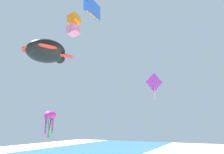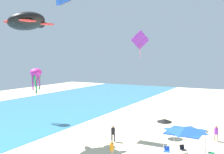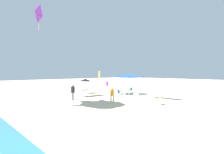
{
  "view_description": "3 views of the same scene",
  "coord_description": "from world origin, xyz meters",
  "px_view_note": "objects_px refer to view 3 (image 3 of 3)",
  "views": [
    {
      "loc": [
        -14.78,
        4.66,
        5.51
      ],
      "look_at": [
        0.07,
        12.33,
        9.83
      ],
      "focal_mm": 30.88,
      "sensor_mm": 36.0,
      "label": 1
    },
    {
      "loc": [
        -21.56,
        -2.06,
        9.05
      ],
      "look_at": [
        0.07,
        9.69,
        7.31
      ],
      "focal_mm": 41.64,
      "sensor_mm": 36.0,
      "label": 2
    },
    {
      "loc": [
        -14.81,
        21.57,
        3.16
      ],
      "look_at": [
        2.65,
        5.31,
        2.5
      ],
      "focal_mm": 28.88,
      "sensor_mm": 36.0,
      "label": 3
    }
  ],
  "objects_px": {
    "person_watching_sky": "(160,94)",
    "person_beachcomber": "(73,91)",
    "canopy_tent": "(128,76)",
    "folding_chair_right_of_tent": "(130,90)",
    "beach_umbrella": "(85,80)",
    "kite_diamond_purple": "(39,14)",
    "person_near_umbrella": "(107,84)",
    "cooler_box": "(136,95)",
    "folding_chair_near_cooler": "(120,91)",
    "banner_flag": "(99,79)",
    "folding_chair_facing_ocean": "(120,92)",
    "person_by_tent": "(112,94)"
  },
  "relations": [
    {
      "from": "canopy_tent",
      "to": "person_beachcomber",
      "type": "bearing_deg",
      "value": 81.64
    },
    {
      "from": "cooler_box",
      "to": "person_by_tent",
      "type": "distance_m",
      "value": 5.77
    },
    {
      "from": "folding_chair_near_cooler",
      "to": "folding_chair_right_of_tent",
      "type": "bearing_deg",
      "value": -38.55
    },
    {
      "from": "folding_chair_near_cooler",
      "to": "kite_diamond_purple",
      "type": "height_order",
      "value": "kite_diamond_purple"
    },
    {
      "from": "cooler_box",
      "to": "banner_flag",
      "type": "height_order",
      "value": "banner_flag"
    },
    {
      "from": "person_beachcomber",
      "to": "person_watching_sky",
      "type": "bearing_deg",
      "value": 54.65
    },
    {
      "from": "canopy_tent",
      "to": "person_watching_sky",
      "type": "distance_m",
      "value": 8.16
    },
    {
      "from": "person_beachcomber",
      "to": "person_near_umbrella",
      "type": "xyz_separation_m",
      "value": [
        5.38,
        -9.88,
        -0.01
      ]
    },
    {
      "from": "person_beachcomber",
      "to": "folding_chair_right_of_tent",
      "type": "bearing_deg",
      "value": 119.0
    },
    {
      "from": "banner_flag",
      "to": "person_by_tent",
      "type": "distance_m",
      "value": 11.49
    },
    {
      "from": "cooler_box",
      "to": "folding_chair_near_cooler",
      "type": "bearing_deg",
      "value": 2.48
    },
    {
      "from": "folding_chair_facing_ocean",
      "to": "cooler_box",
      "type": "xyz_separation_m",
      "value": [
        -1.7,
        -1.32,
        -0.27
      ]
    },
    {
      "from": "beach_umbrella",
      "to": "kite_diamond_purple",
      "type": "bearing_deg",
      "value": 47.62
    },
    {
      "from": "person_near_umbrella",
      "to": "folding_chair_near_cooler",
      "type": "bearing_deg",
      "value": 94.92
    },
    {
      "from": "folding_chair_right_of_tent",
      "to": "cooler_box",
      "type": "relative_size",
      "value": 1.1
    },
    {
      "from": "canopy_tent",
      "to": "person_by_tent",
      "type": "distance_m",
      "value": 6.84
    },
    {
      "from": "beach_umbrella",
      "to": "folding_chair_near_cooler",
      "type": "height_order",
      "value": "beach_umbrella"
    },
    {
      "from": "folding_chair_facing_ocean",
      "to": "banner_flag",
      "type": "xyz_separation_m",
      "value": [
        6.55,
        -1.91,
        1.57
      ]
    },
    {
      "from": "folding_chair_near_cooler",
      "to": "person_beachcomber",
      "type": "relative_size",
      "value": 0.45
    },
    {
      "from": "beach_umbrella",
      "to": "person_near_umbrella",
      "type": "relative_size",
      "value": 1.26
    },
    {
      "from": "beach_umbrella",
      "to": "banner_flag",
      "type": "relative_size",
      "value": 0.67
    },
    {
      "from": "canopy_tent",
      "to": "cooler_box",
      "type": "bearing_deg",
      "value": 168.24
    },
    {
      "from": "person_by_tent",
      "to": "folding_chair_facing_ocean",
      "type": "bearing_deg",
      "value": 49.47
    },
    {
      "from": "person_near_umbrella",
      "to": "kite_diamond_purple",
      "type": "height_order",
      "value": "kite_diamond_purple"
    },
    {
      "from": "folding_chair_facing_ocean",
      "to": "person_beachcomber",
      "type": "relative_size",
      "value": 0.45
    },
    {
      "from": "folding_chair_near_cooler",
      "to": "person_beachcomber",
      "type": "bearing_deg",
      "value": 134.17
    },
    {
      "from": "beach_umbrella",
      "to": "person_watching_sky",
      "type": "bearing_deg",
      "value": 179.59
    },
    {
      "from": "folding_chair_facing_ocean",
      "to": "person_by_tent",
      "type": "xyz_separation_m",
      "value": [
        -3.1,
        4.22,
        0.47
      ]
    },
    {
      "from": "folding_chair_near_cooler",
      "to": "person_beachcomber",
      "type": "height_order",
      "value": "person_beachcomber"
    },
    {
      "from": "cooler_box",
      "to": "person_by_tent",
      "type": "height_order",
      "value": "person_by_tent"
    },
    {
      "from": "person_watching_sky",
      "to": "folding_chair_right_of_tent",
      "type": "bearing_deg",
      "value": -179.55
    },
    {
      "from": "cooler_box",
      "to": "person_by_tent",
      "type": "xyz_separation_m",
      "value": [
        -1.4,
        5.55,
        0.74
      ]
    },
    {
      "from": "beach_umbrella",
      "to": "folding_chair_right_of_tent",
      "type": "distance_m",
      "value": 6.93
    },
    {
      "from": "person_by_tent",
      "to": "person_beachcomber",
      "type": "bearing_deg",
      "value": 129.83
    },
    {
      "from": "folding_chair_facing_ocean",
      "to": "person_watching_sky",
      "type": "relative_size",
      "value": 0.44
    },
    {
      "from": "canopy_tent",
      "to": "person_by_tent",
      "type": "xyz_separation_m",
      "value": [
        -3.03,
        5.89,
        -1.72
      ]
    },
    {
      "from": "cooler_box",
      "to": "kite_diamond_purple",
      "type": "bearing_deg",
      "value": 35.51
    },
    {
      "from": "person_watching_sky",
      "to": "cooler_box",
      "type": "bearing_deg",
      "value": -176.58
    },
    {
      "from": "folding_chair_right_of_tent",
      "to": "kite_diamond_purple",
      "type": "xyz_separation_m",
      "value": [
        8.13,
        10.59,
        10.98
      ]
    },
    {
      "from": "folding_chair_near_cooler",
      "to": "banner_flag",
      "type": "xyz_separation_m",
      "value": [
        5.41,
        -0.71,
        1.57
      ]
    },
    {
      "from": "person_by_tent",
      "to": "canopy_tent",
      "type": "bearing_deg",
      "value": 40.41
    },
    {
      "from": "person_watching_sky",
      "to": "person_near_umbrella",
      "type": "distance_m",
      "value": 14.77
    },
    {
      "from": "canopy_tent",
      "to": "folding_chair_right_of_tent",
      "type": "distance_m",
      "value": 3.46
    },
    {
      "from": "person_watching_sky",
      "to": "person_beachcomber",
      "type": "distance_m",
      "value": 9.43
    },
    {
      "from": "folding_chair_right_of_tent",
      "to": "banner_flag",
      "type": "distance_m",
      "value": 5.63
    },
    {
      "from": "person_beachcomber",
      "to": "person_near_umbrella",
      "type": "relative_size",
      "value": 1.01
    },
    {
      "from": "kite_diamond_purple",
      "to": "folding_chair_right_of_tent",
      "type": "bearing_deg",
      "value": 105.04
    },
    {
      "from": "beach_umbrella",
      "to": "person_near_umbrella",
      "type": "bearing_deg",
      "value": -75.96
    },
    {
      "from": "canopy_tent",
      "to": "folding_chair_right_of_tent",
      "type": "height_order",
      "value": "canopy_tent"
    },
    {
      "from": "kite_diamond_purple",
      "to": "beach_umbrella",
      "type": "bearing_deg",
      "value": 100.15
    }
  ]
}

